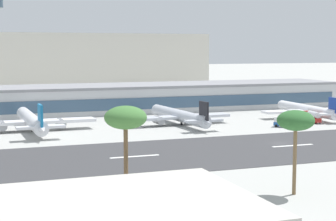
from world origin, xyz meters
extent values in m
plane|color=#A8A8A3|center=(0.00, 0.00, 0.00)|extent=(1400.00, 1400.00, 0.00)
cube|color=#38383A|center=(0.00, -4.74, 0.04)|extent=(800.00, 41.12, 0.08)
cube|color=white|center=(-41.60, -4.74, 0.09)|extent=(12.00, 1.20, 0.01)
cube|color=white|center=(1.44, -4.74, 0.09)|extent=(12.00, 1.20, 0.01)
cube|color=#B7BABC|center=(-9.21, 88.63, 4.90)|extent=(165.78, 29.55, 9.80)
cube|color=#38516B|center=(-9.21, 73.71, 4.41)|extent=(160.81, 0.30, 4.41)
cube|color=gray|center=(-9.21, 88.63, 10.30)|extent=(167.44, 29.84, 1.00)
cube|color=beige|center=(-7.55, 198.78, 16.99)|extent=(140.54, 28.47, 33.99)
cylinder|color=silver|center=(-59.57, 46.46, 3.25)|extent=(5.04, 42.03, 4.20)
sphere|color=silver|center=(-59.99, 67.44, 3.25)|extent=(3.99, 3.99, 3.99)
cone|color=silver|center=(-59.14, 25.49, 3.25)|extent=(3.93, 7.63, 3.78)
cube|color=silver|center=(-59.55, 45.63, 2.83)|extent=(39.34, 7.08, 0.92)
cylinder|color=gray|center=(-50.73, 45.80, 2.10)|extent=(2.85, 5.93, 2.73)
cylinder|color=gray|center=(-68.37, 45.45, 2.10)|extent=(2.85, 5.93, 2.73)
cube|color=silver|center=(-59.18, 27.17, 3.67)|extent=(13.40, 3.73, 0.74)
cube|color=#1975B2|center=(-59.18, 27.17, 6.61)|extent=(0.79, 5.68, 6.71)
cylinder|color=black|center=(-59.52, 44.37, 0.58)|extent=(0.76, 0.76, 1.15)
cylinder|color=silver|center=(-11.59, 43.88, 3.03)|extent=(6.38, 39.32, 3.92)
sphere|color=silver|center=(-12.83, 63.41, 3.03)|extent=(3.72, 3.72, 3.72)
cone|color=silver|center=(-10.36, 24.34, 3.03)|extent=(3.96, 7.26, 3.52)
cube|color=silver|center=(-11.54, 43.09, 2.64)|extent=(35.33, 8.07, 0.86)
cylinder|color=gray|center=(-3.68, 43.59, 1.96)|extent=(2.89, 5.63, 2.54)
cylinder|color=gray|center=(-19.41, 42.60, 1.96)|extent=(2.89, 5.63, 2.54)
cube|color=silver|center=(-10.45, 25.90, 3.43)|extent=(12.09, 3.98, 0.69)
cube|color=black|center=(-10.45, 25.90, 6.17)|extent=(0.96, 5.31, 6.26)
cylinder|color=black|center=(-11.47, 41.92, 0.54)|extent=(0.70, 0.70, 1.08)
cylinder|color=white|center=(39.70, 46.04, 2.86)|extent=(5.44, 37.00, 3.69)
sphere|color=white|center=(40.58, 64.46, 2.86)|extent=(3.50, 3.50, 3.50)
cone|color=white|center=(38.82, 27.63, 2.86)|extent=(3.63, 6.79, 3.32)
cube|color=white|center=(39.67, 45.31, 2.49)|extent=(35.26, 7.20, 0.81)
cylinder|color=gray|center=(47.54, 44.93, 1.84)|extent=(2.64, 5.27, 2.40)
cylinder|color=gray|center=(31.79, 45.68, 1.84)|extent=(2.64, 5.27, 2.40)
cube|color=white|center=(38.89, 29.10, 3.23)|extent=(12.04, 3.61, 0.65)
cube|color=navy|center=(38.89, 29.10, 5.81)|extent=(0.83, 5.00, 5.90)
cylinder|color=black|center=(39.61, 44.20, 0.51)|extent=(0.66, 0.66, 1.01)
cube|color=#23569E|center=(17.89, 26.40, 1.05)|extent=(5.95, 5.93, 1.20)
cube|color=silver|center=(17.38, 26.91, 2.45)|extent=(4.69, 4.68, 1.60)
cube|color=#23569E|center=(19.42, 24.88, 2.40)|extent=(2.75, 2.75, 1.50)
cylinder|color=black|center=(18.54, 24.07, 0.45)|extent=(0.84, 0.83, 0.90)
cylinder|color=black|center=(20.23, 25.77, 0.45)|extent=(0.84, 0.83, 0.90)
cylinder|color=black|center=(15.55, 27.03, 0.45)|extent=(0.84, 0.83, 0.90)
cylinder|color=black|center=(17.24, 28.73, 0.45)|extent=(0.84, 0.83, 0.90)
cube|color=#B2231E|center=(33.32, 33.08, 1.15)|extent=(3.53, 8.74, 1.40)
cylinder|color=silver|center=(33.21, 32.06, 2.90)|extent=(2.73, 5.98, 2.10)
cube|color=#B2231E|center=(33.68, 36.29, 2.75)|extent=(2.60, 2.29, 1.80)
cylinder|color=black|center=(34.94, 35.89, 0.45)|extent=(0.38, 0.93, 0.90)
cylinder|color=black|center=(32.36, 36.18, 0.45)|extent=(0.38, 0.93, 0.90)
cylinder|color=black|center=(34.28, 29.98, 0.45)|extent=(0.38, 0.93, 0.90)
cylinder|color=black|center=(31.70, 30.26, 0.45)|extent=(0.38, 0.93, 0.90)
cylinder|color=brown|center=(-25.34, -46.95, 6.51)|extent=(0.65, 0.65, 13.03)
ellipsoid|color=#2D602D|center=(-25.34, -46.95, 13.03)|extent=(6.48, 6.48, 3.56)
cylinder|color=brown|center=(-54.47, -42.70, 7.14)|extent=(0.71, 0.71, 14.27)
ellipsoid|color=#427538|center=(-54.47, -42.70, 14.27)|extent=(6.91, 6.91, 3.80)
camera|label=1|loc=(-78.77, -128.98, 25.35)|focal=59.88mm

